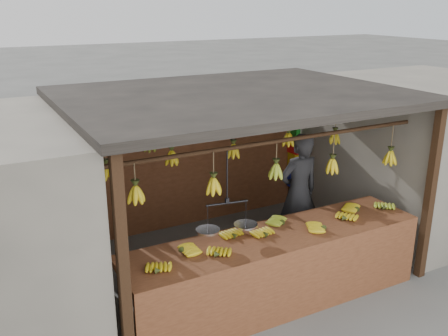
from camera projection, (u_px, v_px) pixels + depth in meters
ground at (234, 261)px, 7.04m from camera, size 80.00×80.00×0.00m
stall at (223, 120)px, 6.69m from camera, size 4.30×3.30×2.40m
neighbor_right at (423, 149)px, 8.29m from camera, size 3.00×3.00×2.30m
counter at (282, 253)px, 5.75m from camera, size 3.72×0.85×0.96m
hanging_bananas at (234, 152)px, 6.52m from camera, size 3.61×2.22×0.40m
balance_scale at (227, 223)px, 5.55m from camera, size 0.70×0.34×0.93m
vendor at (299, 192)px, 7.18m from camera, size 0.64×0.43×1.75m
bag_bundles at (293, 153)px, 8.74m from camera, size 0.08×0.26×1.25m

